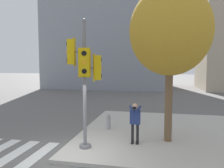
{
  "coord_description": "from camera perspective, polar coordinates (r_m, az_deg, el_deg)",
  "views": [
    {
      "loc": [
        2.95,
        -6.83,
        3.2
      ],
      "look_at": [
        1.3,
        1.13,
        2.52
      ],
      "focal_mm": 35.0,
      "sensor_mm": 36.0,
      "label": 1
    }
  ],
  "objects": [
    {
      "name": "person_photographer",
      "position": [
        8.75,
        6.05,
        -9.18
      ],
      "size": [
        0.5,
        0.53,
        1.6
      ],
      "color": "black",
      "rests_on": "sidewalk_corner"
    },
    {
      "name": "fire_hydrant",
      "position": [
        10.72,
        -0.92,
        -9.83
      ],
      "size": [
        0.21,
        0.27,
        0.74
      ],
      "color": "#99999E",
      "rests_on": "sidewalk_corner"
    },
    {
      "name": "building_left",
      "position": [
        35.27,
        -0.55,
        14.47
      ],
      "size": [
        17.25,
        13.33,
        18.3
      ],
      "color": "gray",
      "rests_on": "ground_plane"
    },
    {
      "name": "street_tree",
      "position": [
        9.12,
        14.93,
        13.12
      ],
      "size": [
        3.21,
        3.21,
        6.2
      ],
      "color": "brown",
      "rests_on": "sidewalk_corner"
    },
    {
      "name": "sidewalk_corner",
      "position": [
        10.81,
        14.47,
        -12.24
      ],
      "size": [
        8.0,
        8.0,
        0.14
      ],
      "color": "#BCB7AD",
      "rests_on": "ground_plane"
    },
    {
      "name": "traffic_signal_pole",
      "position": [
        8.06,
        -7.16,
        3.62
      ],
      "size": [
        1.24,
        1.25,
        4.74
      ],
      "color": "slate",
      "rests_on": "sidewalk_corner"
    },
    {
      "name": "ground_plane",
      "position": [
        8.1,
        -11.26,
        -18.6
      ],
      "size": [
        160.0,
        160.0,
        0.0
      ],
      "primitive_type": "plane",
      "color": "slate"
    }
  ]
}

